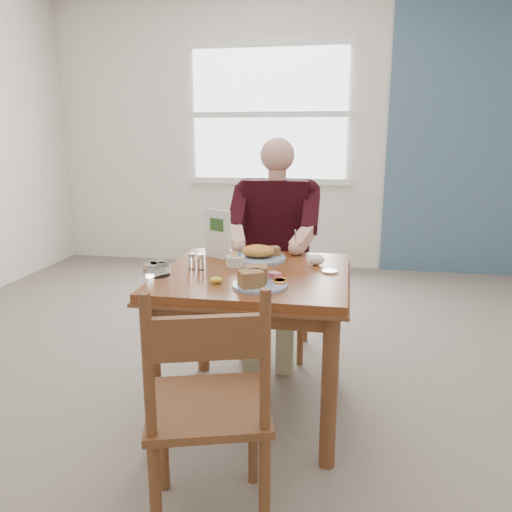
% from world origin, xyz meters
% --- Properties ---
extents(floor, '(6.00, 6.00, 0.00)m').
position_xyz_m(floor, '(0.00, 0.00, 0.00)').
color(floor, '#6A6056').
rests_on(floor, ground).
extents(wall_back, '(5.50, 0.00, 5.50)m').
position_xyz_m(wall_back, '(0.00, 3.00, 1.40)').
color(wall_back, silver).
rests_on(wall_back, ground).
extents(accent_panel, '(1.60, 0.02, 2.80)m').
position_xyz_m(accent_panel, '(1.60, 2.98, 1.40)').
color(accent_panel, '#43627D').
rests_on(accent_panel, ground).
extents(lemon_wedge, '(0.07, 0.06, 0.03)m').
position_xyz_m(lemon_wedge, '(-0.13, -0.23, 0.77)').
color(lemon_wedge, yellow).
rests_on(lemon_wedge, table).
extents(napkin, '(0.11, 0.10, 0.06)m').
position_xyz_m(napkin, '(0.29, 0.18, 0.78)').
color(napkin, white).
rests_on(napkin, table).
extents(metal_dish, '(0.10, 0.10, 0.01)m').
position_xyz_m(metal_dish, '(0.36, 0.05, 0.75)').
color(metal_dish, silver).
rests_on(metal_dish, table).
extents(window, '(1.72, 0.04, 1.42)m').
position_xyz_m(window, '(-0.40, 2.97, 1.60)').
color(window, white).
rests_on(window, wall_back).
extents(table, '(0.92, 0.92, 0.75)m').
position_xyz_m(table, '(0.00, 0.00, 0.64)').
color(table, brown).
rests_on(table, ground).
extents(chair_far, '(0.42, 0.42, 0.95)m').
position_xyz_m(chair_far, '(0.00, 0.80, 0.48)').
color(chair_far, brown).
rests_on(chair_far, ground).
extents(chair_near, '(0.52, 0.52, 0.95)m').
position_xyz_m(chair_near, '(-0.01, -0.82, 0.48)').
color(chair_near, brown).
rests_on(chair_near, ground).
extents(diner, '(0.53, 0.56, 1.39)m').
position_xyz_m(diner, '(0.00, 0.71, 0.81)').
color(diner, gray).
rests_on(diner, chair_far).
extents(near_plate, '(0.31, 0.31, 0.08)m').
position_xyz_m(near_plate, '(0.06, -0.24, 0.78)').
color(near_plate, white).
rests_on(near_plate, table).
extents(far_plate, '(0.39, 0.39, 0.08)m').
position_xyz_m(far_plate, '(-0.02, 0.24, 0.78)').
color(far_plate, white).
rests_on(far_plate, table).
extents(caddy, '(0.12, 0.12, 0.07)m').
position_xyz_m(caddy, '(-0.12, 0.09, 0.78)').
color(caddy, white).
rests_on(caddy, table).
extents(shakers, '(0.09, 0.05, 0.08)m').
position_xyz_m(shakers, '(-0.29, -0.02, 0.79)').
color(shakers, white).
rests_on(shakers, table).
extents(creamer, '(0.15, 0.15, 0.06)m').
position_xyz_m(creamer, '(-0.45, -0.15, 0.78)').
color(creamer, white).
rests_on(creamer, table).
extents(menu, '(0.16, 0.10, 0.27)m').
position_xyz_m(menu, '(-0.25, 0.23, 0.88)').
color(menu, white).
rests_on(menu, table).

